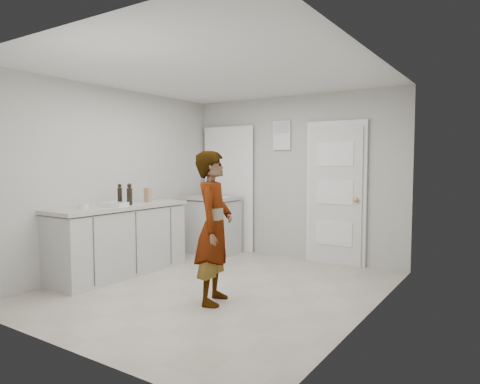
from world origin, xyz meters
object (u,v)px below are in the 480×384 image
Objects in this scene: oil_cruet_a at (130,195)px; baking_dish at (114,205)px; cake_mix_box at (148,195)px; egg_bowl at (84,206)px; spice_jar at (148,199)px; oil_cruet_b at (120,194)px; person at (214,227)px.

oil_cruet_a reaches higher than baking_dish.
cake_mix_box is 0.56× the size of baking_dish.
egg_bowl is at bearing -107.52° from oil_cruet_a.
egg_bowl is at bearing -93.34° from spice_jar.
oil_cruet_b is at bearing -177.21° from oil_cruet_a.
spice_jar is at bearing 83.03° from oil_cruet_b.
spice_jar is at bearing 15.19° from cake_mix_box.
spice_jar is at bearing 86.66° from egg_bowl.
cake_mix_box is at bearing 105.99° from oil_cruet_a.
oil_cruet_a is 2.38× the size of egg_bowl.
cake_mix_box is 1.65× the size of egg_bowl.
oil_cruet_b is at bearing -96.97° from spice_jar.
spice_jar is 0.65× the size of egg_bowl.
spice_jar is at bearing 104.85° from oil_cruet_a.
oil_cruet_a is 1.03× the size of oil_cruet_b.
egg_bowl is (-0.18, -0.57, -0.11)m from oil_cruet_a.
baking_dish is at bearing 68.28° from person.
oil_cruet_b is 0.57m from egg_bowl.
oil_cruet_a is at bearing 2.79° from oil_cruet_b.
oil_cruet_b is 0.78× the size of baking_dish.
person is 1.89m from cake_mix_box.
person is at bearing -0.93° from baking_dish.
person is 1.81m from oil_cruet_b.
person reaches higher than oil_cruet_a.
oil_cruet_a is 0.61m from egg_bowl.
spice_jar is at bearing 45.69° from person.
spice_jar is (0.01, 0.00, -0.06)m from cake_mix_box.
spice_jar is 0.27× the size of oil_cruet_a.
oil_cruet_b is 2.30× the size of egg_bowl.
oil_cruet_b reaches higher than spice_jar.
oil_cruet_b is at bearing 89.67° from egg_bowl.
cake_mix_box is 0.69× the size of oil_cruet_a.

